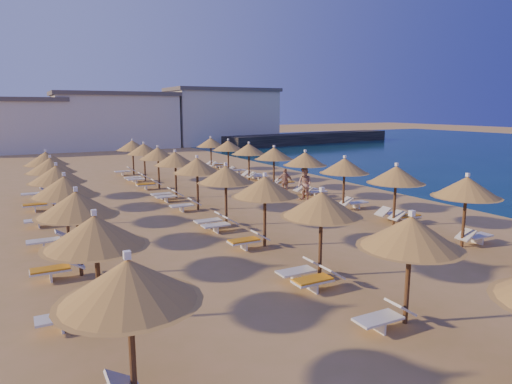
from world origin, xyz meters
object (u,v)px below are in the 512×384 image
beachgoer_c (285,182)px  parasol_row_west (226,176)px  beachgoer_b (305,184)px  parasol_row_east (344,167)px  jetty (312,138)px

beachgoer_c → parasol_row_west: bearing=-110.9°
parasol_row_west → beachgoer_b: size_ratio=20.36×
parasol_row_east → parasol_row_west: bearing=180.0°
beachgoer_b → jetty: bearing=134.9°
beachgoer_c → beachgoer_b: 2.01m
jetty → parasol_row_east: (-24.85, -38.77, 1.55)m
parasol_row_west → beachgoer_c: parasol_row_west is taller
parasol_row_east → beachgoer_b: parasol_row_east is taller
jetty → parasol_row_east: 46.08m
beachgoer_c → beachgoer_b: size_ratio=0.87×
parasol_row_west → beachgoer_c: 8.09m
parasol_row_west → beachgoer_b: (6.30, 3.02, -1.34)m
parasol_row_east → beachgoer_b: size_ratio=20.36×
jetty → parasol_row_east: bearing=-132.1°
beachgoer_b → parasol_row_east: bearing=-2.2°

